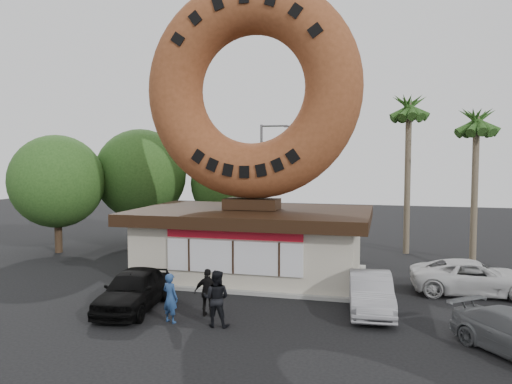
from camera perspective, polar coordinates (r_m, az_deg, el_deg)
The scene contains 15 objects.
ground at distance 19.07m, azimuth -5.27°, elevation -13.69°, with size 90.00×90.00×0.00m, color black.
donut_shop at distance 24.23m, azimuth -0.48°, elevation -5.57°, with size 11.20×7.20×3.80m.
giant_donut at distance 24.12m, azimuth -0.48°, elevation 11.65°, with size 10.41×10.41×2.65m, color brown.
tree_west at distance 33.95m, azimuth -13.02°, elevation 1.95°, with size 6.00×6.00×7.65m.
tree_mid at distance 33.71m, azimuth -3.09°, elevation 0.98°, with size 5.20×5.20×6.63m.
tree_far at distance 32.42m, azimuth -21.80°, elevation 1.13°, with size 5.60×5.60×7.14m.
palm_near at distance 31.23m, azimuth 17.08°, elevation 8.64°, with size 2.60×2.60×9.75m.
palm_far at distance 30.03m, azimuth 23.90°, elevation 6.89°, with size 2.60×2.60×8.75m.
street_lamp at distance 34.08m, azimuth 0.86°, elevation 1.80°, with size 2.11×0.20×8.00m.
person_left at distance 18.10m, azimuth -9.77°, elevation -11.84°, with size 0.64×0.42×1.74m, color navy.
person_center at distance 17.49m, azimuth -4.57°, elevation -12.01°, with size 0.94×0.74×1.94m, color black.
person_right at distance 18.61m, azimuth -5.51°, elevation -11.36°, with size 1.02×0.42×1.74m, color black.
car_black at distance 19.84m, azimuth -13.84°, elevation -10.76°, with size 1.84×4.56×1.55m, color black.
car_silver at distance 19.52m, azimuth 12.97°, elevation -11.15°, with size 1.53×4.39×1.45m, color #97979B.
car_white at distance 23.27m, azimuth 23.65°, elevation -8.94°, with size 2.37×5.15×1.43m, color silver.
Camera 1 is at (6.18, -17.09, 5.79)m, focal length 35.00 mm.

